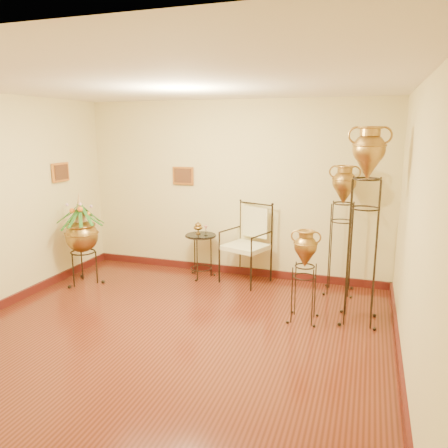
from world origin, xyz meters
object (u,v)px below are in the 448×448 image
(amphora_mid, at_px, (342,229))
(planter_urn, at_px, (81,232))
(armchair, at_px, (246,244))
(amphora_tall, at_px, (364,225))
(side_table, at_px, (201,255))

(amphora_mid, xyz_separation_m, planter_urn, (-3.78, -0.85, -0.14))
(planter_urn, bearing_deg, armchair, 19.73)
(amphora_tall, bearing_deg, armchair, 151.13)
(planter_urn, distance_m, armchair, 2.52)
(armchair, bearing_deg, amphora_tall, -9.27)
(side_table, bearing_deg, planter_urn, -152.33)
(amphora_tall, relative_size, planter_urn, 1.66)
(side_table, bearing_deg, amphora_tall, -21.08)
(planter_urn, bearing_deg, side_table, 27.67)
(amphora_tall, xyz_separation_m, side_table, (-2.47, 0.95, -0.86))
(amphora_mid, bearing_deg, planter_urn, -167.38)
(amphora_tall, relative_size, armchair, 1.96)
(amphora_tall, bearing_deg, planter_urn, 178.54)
(amphora_mid, xyz_separation_m, armchair, (-1.42, 0.00, -0.33))
(planter_urn, height_order, side_table, planter_urn)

